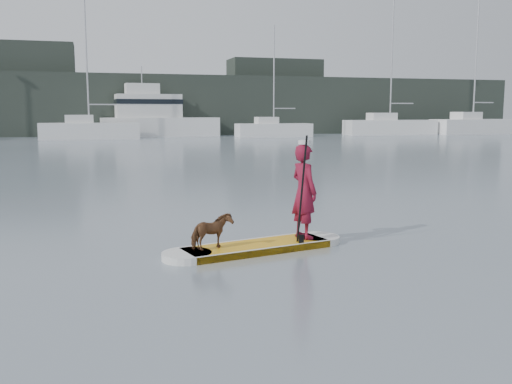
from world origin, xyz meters
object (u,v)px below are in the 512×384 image
object	(u,v)px
paddler	(304,191)
sailboat_g	(472,125)
paddleboard	(256,247)
sailboat_d	(89,129)
dog	(212,232)
sailboat_f	(389,125)
motor_yacht_a	(155,117)
sailboat_e	(273,129)

from	to	relation	value
paddler	sailboat_g	size ratio (longest dim) A/B	0.12
paddleboard	sailboat_d	bearing A→B (deg)	81.14
dog	sailboat_f	xyz separation A→B (m)	(27.92, 44.11, 0.54)
dog	motor_yacht_a	size ratio (longest dim) A/B	0.06
paddleboard	paddler	world-z (taller)	paddler
paddleboard	sailboat_d	xyz separation A→B (m)	(-2.68, 42.48, 0.81)
sailboat_f	sailboat_g	size ratio (longest dim) A/B	1.00
paddler	sailboat_e	distance (m)	44.06
paddler	motor_yacht_a	size ratio (longest dim) A/B	0.15
dog	sailboat_g	xyz separation A→B (m)	(37.40, 43.38, 0.51)
paddler	sailboat_d	world-z (taller)	sailboat_d
dog	motor_yacht_a	bearing A→B (deg)	-26.90
paddleboard	motor_yacht_a	distance (m)	46.27
paddleboard	paddler	bearing A→B (deg)	-0.00
paddler	sailboat_e	world-z (taller)	sailboat_e
paddleboard	sailboat_f	size ratio (longest dim) A/B	0.23
sailboat_d	dog	bearing A→B (deg)	-89.63
sailboat_d	sailboat_e	distance (m)	16.69
sailboat_e	sailboat_f	xyz separation A→B (m)	(13.12, 1.65, 0.21)
sailboat_f	motor_yacht_a	bearing A→B (deg)	178.15
paddleboard	dog	xyz separation A→B (m)	(-0.80, -0.18, 0.35)
sailboat_d	sailboat_f	bearing A→B (deg)	0.63
motor_yacht_a	sailboat_f	bearing A→B (deg)	-8.16
dog	sailboat_e	size ratio (longest dim) A/B	0.07
dog	sailboat_g	distance (m)	57.28
sailboat_e	sailboat_g	distance (m)	22.62
paddler	motor_yacht_a	world-z (taller)	motor_yacht_a
paddleboard	sailboat_e	world-z (taller)	sailboat_e
paddler	sailboat_g	world-z (taller)	sailboat_g
paddler	sailboat_e	bearing A→B (deg)	-31.61
sailboat_e	sailboat_g	world-z (taller)	sailboat_g
paddleboard	sailboat_g	bearing A→B (deg)	37.25
paddleboard	motor_yacht_a	xyz separation A→B (m)	(3.42, 46.11, 1.78)
sailboat_d	sailboat_e	world-z (taller)	sailboat_d
paddler	sailboat_d	distance (m)	42.43
paddler	motor_yacht_a	bearing A→B (deg)	-17.46
sailboat_f	motor_yacht_a	xyz separation A→B (m)	(-23.70, 2.18, 0.89)
paddler	sailboat_f	xyz separation A→B (m)	(26.19, 43.72, 0.00)
sailboat_f	motor_yacht_a	distance (m)	23.81
dog	sailboat_e	bearing A→B (deg)	-40.90
dog	sailboat_d	xyz separation A→B (m)	(-1.89, 42.65, 0.46)
dog	sailboat_d	distance (m)	42.70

